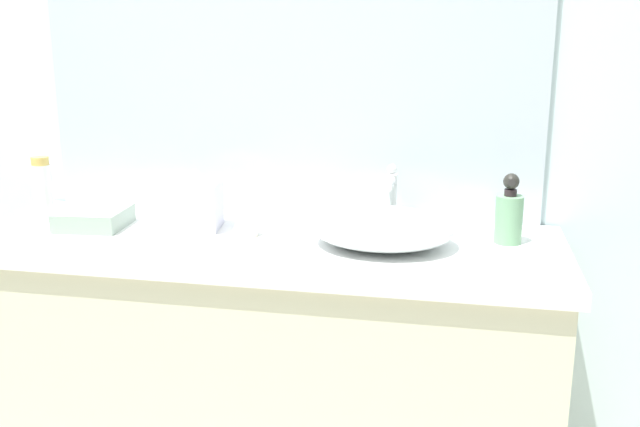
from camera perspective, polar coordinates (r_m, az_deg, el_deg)
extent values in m
cube|color=silver|center=(2.18, -5.40, 11.67)|extent=(6.00, 0.06, 2.60)
cube|color=beige|center=(2.09, -4.47, -13.93)|extent=(1.58, 0.52, 0.82)
cube|color=white|center=(1.92, -4.71, -2.51)|extent=(1.62, 0.56, 0.04)
cube|color=#B2BCC6|center=(2.12, -2.85, 16.55)|extent=(1.51, 0.01, 1.24)
ellipsoid|color=silver|center=(1.83, 5.12, -1.18)|extent=(0.37, 0.31, 0.10)
cylinder|color=silver|center=(2.00, 5.76, 1.01)|extent=(0.03, 0.03, 0.15)
cylinder|color=silver|center=(1.93, 5.64, 2.45)|extent=(0.03, 0.11, 0.03)
sphere|color=silver|center=(2.00, 5.88, 3.62)|extent=(0.03, 0.03, 0.03)
cylinder|color=#71A176|center=(1.91, 15.09, -0.48)|extent=(0.07, 0.07, 0.13)
cylinder|color=#2A1F22|center=(1.89, 15.23, 1.65)|extent=(0.03, 0.03, 0.02)
sphere|color=#262521|center=(1.89, 15.29, 2.54)|extent=(0.04, 0.04, 0.04)
cylinder|color=#292726|center=(1.88, 15.31, 2.47)|extent=(0.02, 0.02, 0.02)
cylinder|color=white|center=(2.23, -21.59, 1.58)|extent=(0.06, 0.06, 0.17)
cylinder|color=tan|center=(2.21, -21.82, 3.99)|extent=(0.05, 0.05, 0.02)
cube|color=silver|center=(2.01, -10.14, 0.61)|extent=(0.16, 0.16, 0.13)
cone|color=white|center=(1.99, -10.24, 2.96)|extent=(0.08, 0.08, 0.04)
cylinder|color=beige|center=(1.93, -5.99, -1.17)|extent=(0.06, 0.06, 0.04)
cube|color=#92A494|center=(2.11, -17.90, -0.36)|extent=(0.19, 0.19, 0.05)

